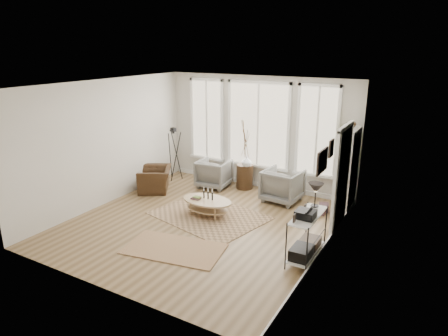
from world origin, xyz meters
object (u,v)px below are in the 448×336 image
Objects in this scene: armchair_right at (283,185)px; side_table at (245,156)px; bookcase at (347,170)px; accent_chair at (155,179)px; low_shelf at (307,232)px; armchair_left at (214,173)px; coffee_table at (207,203)px.

side_table reaches higher than armchair_right.
bookcase is at bearing -168.64° from armchair_right.
accent_chair is (-1.94, -1.29, -0.57)m from side_table.
armchair_left is (-3.34, 2.40, -0.14)m from low_shelf.
low_shelf is 1.40× the size of accent_chair.
bookcase is at bearing -3.71° from side_table.
coffee_table is 1.87m from armchair_left.
armchair_right is at bearing -16.26° from side_table.
coffee_table is at bearing 110.83° from armchair_left.
bookcase is at bearing 70.84° from accent_chair.
low_shelf is 1.10× the size of coffee_table.
armchair_right is 3.28m from accent_chair.
low_shelf is 3.75m from side_table.
bookcase is 1.74× the size of coffee_table.
bookcase is 2.36× the size of armchair_right.
low_shelf is at bearing 139.04° from armchair_left.
armchair_left is (-3.40, -0.13, -0.58)m from bookcase.
side_table reaches higher than armchair_left.
coffee_table is 1.35× the size of armchair_right.
low_shelf is 0.72× the size of side_table.
coffee_table is at bearing 59.43° from armchair_right.
armchair_left is at bearing -158.71° from side_table.
coffee_table is 1.45× the size of armchair_left.
armchair_right reaches higher than coffee_table.
low_shelf is 2.72m from armchair_right.
armchair_left is 1.55m from accent_chair.
bookcase is 3.45m from armchair_left.
accent_chair reaches higher than coffee_table.
bookcase is 2.52× the size of armchair_left.
armchair_right is 0.48× the size of side_table.
accent_chair is at bearing 21.06° from armchair_right.
armchair_left is 0.88× the size of accent_chair.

